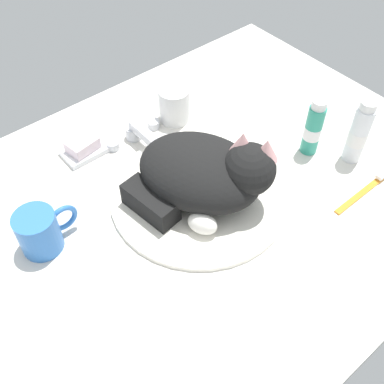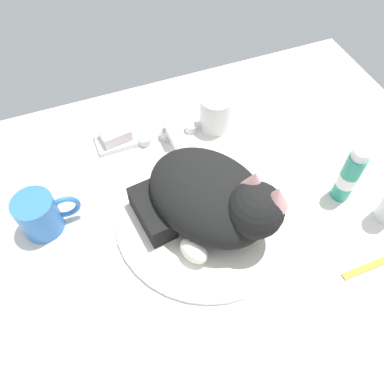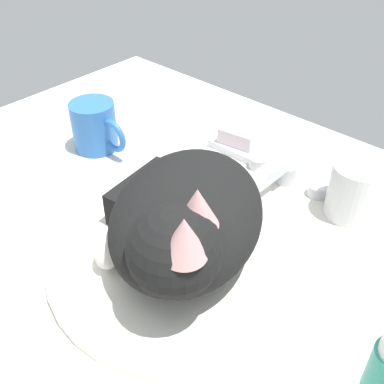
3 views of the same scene
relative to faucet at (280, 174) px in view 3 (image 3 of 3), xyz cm
name	(u,v)px [view 3 (image 3 of 3)]	position (x,y,z in cm)	size (l,w,h in cm)	color
ground_plane	(188,265)	(0.00, -20.62, -3.79)	(110.00, 82.50, 3.00)	silver
sink_basin	(188,254)	(0.00, -20.62, -1.79)	(35.22, 35.22, 1.01)	white
faucet	(280,174)	(0.00, 0.00, 0.00)	(13.70, 11.73, 5.05)	silver
cat	(183,221)	(0.56, -22.03, 5.08)	(26.43, 29.25, 15.47)	black
coffee_mug	(95,127)	(-29.15, -11.69, 1.84)	(11.44, 7.42, 8.28)	#3372C6
rinse_cup	(354,191)	(11.00, 1.20, 1.74)	(7.02, 7.02, 8.06)	white
soap_dish	(239,145)	(-11.20, 4.57, -1.69)	(9.00, 6.40, 1.20)	white
soap_bar	(240,135)	(-11.20, 4.57, 0.22)	(6.19, 4.71, 2.62)	silver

